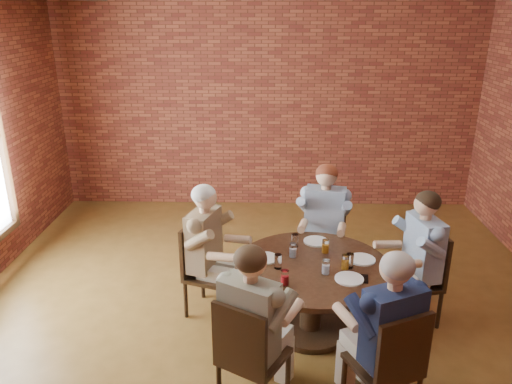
{
  "coord_description": "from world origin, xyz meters",
  "views": [
    {
      "loc": [
        0.01,
        -4.22,
        3.05
      ],
      "look_at": [
        -0.12,
        1.0,
        1.11
      ],
      "focal_mm": 35.0,
      "sensor_mm": 36.0,
      "label": 1
    }
  ],
  "objects_px": {
    "dining_table": "(312,285)",
    "chair_b": "(324,236)",
    "diner_b": "(324,226)",
    "chair_d": "(247,353)",
    "chair_a": "(423,273)",
    "diner_c": "(210,251)",
    "smartphone": "(364,279)",
    "chair_c": "(202,265)",
    "diner_d": "(254,327)",
    "diner_e": "(386,335)",
    "diner_a": "(416,259)",
    "chair_e": "(391,362)"
  },
  "relations": [
    {
      "from": "dining_table",
      "to": "chair_b",
      "type": "distance_m",
      "value": 1.12
    },
    {
      "from": "diner_b",
      "to": "chair_d",
      "type": "relative_size",
      "value": 1.44
    },
    {
      "from": "chair_a",
      "to": "diner_c",
      "type": "height_order",
      "value": "diner_c"
    },
    {
      "from": "chair_a",
      "to": "chair_d",
      "type": "bearing_deg",
      "value": -66.13
    },
    {
      "from": "chair_d",
      "to": "smartphone",
      "type": "height_order",
      "value": "chair_d"
    },
    {
      "from": "chair_c",
      "to": "diner_c",
      "type": "height_order",
      "value": "diner_c"
    },
    {
      "from": "chair_b",
      "to": "chair_d",
      "type": "relative_size",
      "value": 1.0
    },
    {
      "from": "chair_a",
      "to": "smartphone",
      "type": "bearing_deg",
      "value": -66.54
    },
    {
      "from": "diner_c",
      "to": "smartphone",
      "type": "xyz_separation_m",
      "value": [
        1.46,
        -0.6,
        0.05
      ]
    },
    {
      "from": "diner_b",
      "to": "chair_c",
      "type": "bearing_deg",
      "value": -142.84
    },
    {
      "from": "chair_b",
      "to": "dining_table",
      "type": "bearing_deg",
      "value": -90.0
    },
    {
      "from": "chair_a",
      "to": "smartphone",
      "type": "height_order",
      "value": "chair_a"
    },
    {
      "from": "diner_d",
      "to": "chair_a",
      "type": "bearing_deg",
      "value": -114.79
    },
    {
      "from": "chair_c",
      "to": "chair_d",
      "type": "relative_size",
      "value": 0.99
    },
    {
      "from": "diner_d",
      "to": "diner_e",
      "type": "distance_m",
      "value": 1.01
    },
    {
      "from": "chair_b",
      "to": "diner_c",
      "type": "height_order",
      "value": "diner_c"
    },
    {
      "from": "diner_e",
      "to": "smartphone",
      "type": "height_order",
      "value": "diner_e"
    },
    {
      "from": "diner_a",
      "to": "chair_c",
      "type": "relative_size",
      "value": 1.43
    },
    {
      "from": "chair_b",
      "to": "diner_b",
      "type": "height_order",
      "value": "diner_b"
    },
    {
      "from": "chair_b",
      "to": "diner_c",
      "type": "distance_m",
      "value": 1.47
    },
    {
      "from": "chair_c",
      "to": "chair_e",
      "type": "distance_m",
      "value": 2.2
    },
    {
      "from": "diner_e",
      "to": "diner_c",
      "type": "bearing_deg",
      "value": -67.2
    },
    {
      "from": "chair_c",
      "to": "chair_e",
      "type": "bearing_deg",
      "value": -113.79
    },
    {
      "from": "chair_b",
      "to": "chair_d",
      "type": "distance_m",
      "value": 2.28
    },
    {
      "from": "diner_d",
      "to": "diner_c",
      "type": "bearing_deg",
      "value": -39.69
    },
    {
      "from": "dining_table",
      "to": "diner_e",
      "type": "height_order",
      "value": "diner_e"
    },
    {
      "from": "chair_c",
      "to": "diner_d",
      "type": "distance_m",
      "value": 1.45
    },
    {
      "from": "diner_c",
      "to": "chair_d",
      "type": "height_order",
      "value": "diner_c"
    },
    {
      "from": "diner_b",
      "to": "chair_b",
      "type": "bearing_deg",
      "value": 90.0
    },
    {
      "from": "diner_c",
      "to": "diner_b",
      "type": "bearing_deg",
      "value": -43.21
    },
    {
      "from": "diner_d",
      "to": "chair_e",
      "type": "height_order",
      "value": "diner_d"
    },
    {
      "from": "chair_d",
      "to": "diner_e",
      "type": "bearing_deg",
      "value": -149.99
    },
    {
      "from": "chair_d",
      "to": "chair_e",
      "type": "bearing_deg",
      "value": -154.66
    },
    {
      "from": "diner_b",
      "to": "chair_c",
      "type": "relative_size",
      "value": 1.45
    },
    {
      "from": "chair_b",
      "to": "diner_c",
      "type": "xyz_separation_m",
      "value": [
        -1.25,
        -0.76,
        0.18
      ]
    },
    {
      "from": "diner_a",
      "to": "chair_d",
      "type": "relative_size",
      "value": 1.42
    },
    {
      "from": "diner_a",
      "to": "diner_b",
      "type": "xyz_separation_m",
      "value": [
        -0.84,
        0.76,
        0.01
      ]
    },
    {
      "from": "chair_c",
      "to": "chair_d",
      "type": "bearing_deg",
      "value": -140.7
    },
    {
      "from": "diner_d",
      "to": "chair_b",
      "type": "bearing_deg",
      "value": -80.91
    },
    {
      "from": "chair_c",
      "to": "diner_a",
      "type": "bearing_deg",
      "value": -74.97
    },
    {
      "from": "dining_table",
      "to": "diner_c",
      "type": "xyz_separation_m",
      "value": [
        -1.02,
        0.34,
        0.18
      ]
    },
    {
      "from": "chair_c",
      "to": "diner_d",
      "type": "height_order",
      "value": "diner_d"
    },
    {
      "from": "chair_a",
      "to": "dining_table",
      "type": "bearing_deg",
      "value": -90.0
    },
    {
      "from": "chair_a",
      "to": "chair_c",
      "type": "xyz_separation_m",
      "value": [
        -2.26,
        0.11,
        0.0
      ]
    },
    {
      "from": "smartphone",
      "to": "diner_a",
      "type": "bearing_deg",
      "value": 48.18
    },
    {
      "from": "diner_d",
      "to": "chair_e",
      "type": "distance_m",
      "value": 1.08
    },
    {
      "from": "dining_table",
      "to": "diner_a",
      "type": "height_order",
      "value": "diner_a"
    },
    {
      "from": "chair_a",
      "to": "chair_c",
      "type": "bearing_deg",
      "value": -105.73
    },
    {
      "from": "diner_a",
      "to": "chair_b",
      "type": "height_order",
      "value": "diner_a"
    },
    {
      "from": "chair_b",
      "to": "diner_d",
      "type": "height_order",
      "value": "diner_d"
    }
  ]
}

